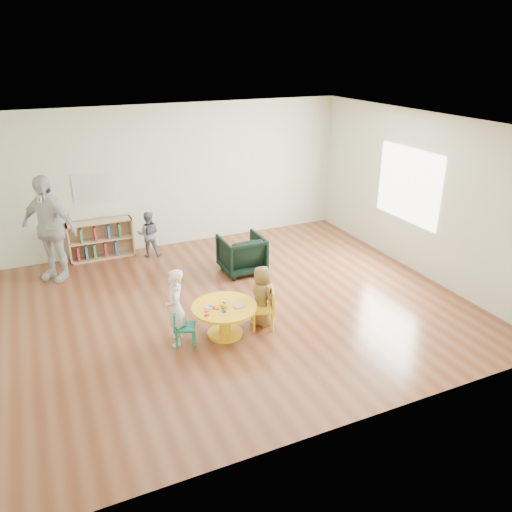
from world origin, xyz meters
The scene contains 11 objects.
room centered at (0.01, 0.00, 1.89)m, with size 7.10×7.00×2.80m.
activity_table centered at (-0.45, -0.74, 0.32)m, with size 0.91×0.91×0.50m.
kid_chair_left centered at (-1.06, -0.72, 0.28)m, with size 0.36×0.36×0.52m.
kid_chair_right centered at (0.17, -0.79, 0.33)m, with size 0.43×0.43×0.62m.
bookshelf centered at (-1.61, 2.86, 0.37)m, with size 1.20×0.30×0.75m.
alphabet_poster centered at (-1.60, 2.98, 1.35)m, with size 0.74×0.01×0.54m.
armchair centered at (0.60, 1.14, 0.34)m, with size 0.73×0.75×0.68m, color black.
child_left centered at (-1.12, -0.66, 0.55)m, with size 0.40×0.26×1.09m, color white.
child_right centered at (0.15, -0.69, 0.46)m, with size 0.45×0.29×0.92m, color gold.
toddler centered at (-0.74, 2.55, 0.45)m, with size 0.44×0.34×0.90m, color #161C37.
adult_caretaker centered at (-2.48, 2.24, 0.93)m, with size 1.08×0.45×1.85m, color silver.
Camera 1 is at (-2.55, -6.48, 3.80)m, focal length 35.00 mm.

